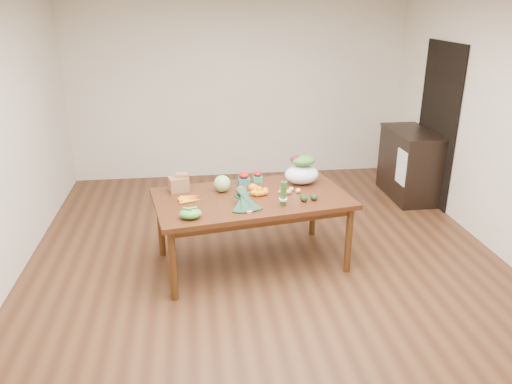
{
  "coord_description": "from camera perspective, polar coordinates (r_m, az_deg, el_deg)",
  "views": [
    {
      "loc": [
        -0.71,
        -4.45,
        2.59
      ],
      "look_at": [
        -0.13,
        0.0,
        0.85
      ],
      "focal_mm": 35.0,
      "sensor_mm": 36.0,
      "label": 1
    }
  ],
  "objects": [
    {
      "name": "snap_pea_bag",
      "position": [
        4.5,
        -7.5,
        -2.47
      ],
      "size": [
        0.2,
        0.15,
        0.09
      ],
      "primitive_type": "ellipsoid",
      "color": "#58B93E",
      "rests_on": "dining_table"
    },
    {
      "name": "salad_bag",
      "position": [
        5.3,
        5.25,
        2.4
      ],
      "size": [
        0.4,
        0.33,
        0.28
      ],
      "primitive_type": null,
      "rotation": [
        0.0,
        0.0,
        0.17
      ],
      "color": "white",
      "rests_on": "dining_table"
    },
    {
      "name": "avocado_a",
      "position": [
        4.86,
        5.47,
        -0.7
      ],
      "size": [
        0.1,
        0.12,
        0.07
      ],
      "primitive_type": "ellipsoid",
      "rotation": [
        0.0,
        0.0,
        0.3
      ],
      "color": "black",
      "rests_on": "dining_table"
    },
    {
      "name": "doorway_dark",
      "position": [
        7.01,
        19.99,
        7.25
      ],
      "size": [
        0.02,
        1.0,
        2.1
      ],
      "primitive_type": "cube",
      "color": "black",
      "rests_on": "floor"
    },
    {
      "name": "orange_b",
      "position": [
        5.08,
        -0.4,
        0.51
      ],
      "size": [
        0.09,
        0.09,
        0.09
      ],
      "primitive_type": "sphere",
      "color": "orange",
      "rests_on": "dining_table"
    },
    {
      "name": "potato_a",
      "position": [
        5.04,
        2.83,
        0.02
      ],
      "size": [
        0.05,
        0.04,
        0.04
      ],
      "primitive_type": "ellipsoid",
      "color": "tan",
      "rests_on": "dining_table"
    },
    {
      "name": "asparagus_bundle",
      "position": [
        4.72,
        3.14,
        -0.14
      ],
      "size": [
        0.1,
        0.13,
        0.26
      ],
      "primitive_type": null,
      "rotation": [
        0.15,
        0.0,
        0.17
      ],
      "color": "#517F3A",
      "rests_on": "dining_table"
    },
    {
      "name": "orange_c",
      "position": [
        5.07,
        -0.11,
        0.42
      ],
      "size": [
        0.08,
        0.08,
        0.08
      ],
      "primitive_type": "sphere",
      "color": "orange",
      "rests_on": "dining_table"
    },
    {
      "name": "carrots",
      "position": [
        4.92,
        -7.52,
        -0.77
      ],
      "size": [
        0.25,
        0.22,
        0.03
      ],
      "primitive_type": null,
      "rotation": [
        0.0,
        0.0,
        0.17
      ],
      "color": "orange",
      "rests_on": "dining_table"
    },
    {
      "name": "mandarin_cluster",
      "position": [
        4.99,
        0.39,
        0.17
      ],
      "size": [
        0.21,
        0.21,
        0.1
      ],
      "primitive_type": null,
      "rotation": [
        0.0,
        0.0,
        0.17
      ],
      "color": "orange",
      "rests_on": "dining_table"
    },
    {
      "name": "potato_d",
      "position": [
        5.14,
        2.97,
        0.43
      ],
      "size": [
        0.04,
        0.04,
        0.04
      ],
      "primitive_type": "ellipsoid",
      "color": "tan",
      "rests_on": "dining_table"
    },
    {
      "name": "room_walls",
      "position": [
        4.67,
        1.57,
        5.81
      ],
      "size": [
        5.02,
        6.02,
        2.7
      ],
      "color": "white",
      "rests_on": "floor"
    },
    {
      "name": "floor",
      "position": [
        5.2,
        1.42,
        -8.68
      ],
      "size": [
        6.0,
        6.0,
        0.0
      ],
      "primitive_type": "plane",
      "color": "#57341E",
      "rests_on": "ground"
    },
    {
      "name": "strawberry_basket_b",
      "position": [
        5.37,
        0.19,
        1.67
      ],
      "size": [
        0.11,
        0.11,
        0.09
      ],
      "primitive_type": null,
      "rotation": [
        0.0,
        0.0,
        0.17
      ],
      "color": "red",
      "rests_on": "dining_table"
    },
    {
      "name": "kale_bunch",
      "position": [
        4.65,
        -1.13,
        -1.05
      ],
      "size": [
        0.38,
        0.45,
        0.16
      ],
      "primitive_type": null,
      "rotation": [
        0.0,
        0.0,
        0.17
      ],
      "color": "black",
      "rests_on": "dining_table"
    },
    {
      "name": "cabbage",
      "position": [
        5.08,
        -3.88,
        0.96
      ],
      "size": [
        0.17,
        0.17,
        0.17
      ],
      "primitive_type": "sphere",
      "color": "#93C471",
      "rests_on": "dining_table"
    },
    {
      "name": "strawberry_basket_a",
      "position": [
        5.28,
        -1.38,
        1.4
      ],
      "size": [
        0.13,
        0.13,
        0.11
      ],
      "primitive_type": null,
      "rotation": [
        0.0,
        0.0,
        0.17
      ],
      "color": "red",
      "rests_on": "dining_table"
    },
    {
      "name": "potato_c",
      "position": [
        5.11,
        4.04,
        0.32
      ],
      "size": [
        0.05,
        0.05,
        0.05
      ],
      "primitive_type": "ellipsoid",
      "color": "tan",
      "rests_on": "dining_table"
    },
    {
      "name": "dining_table",
      "position": [
        5.13,
        -0.5,
        -4.38
      ],
      "size": [
        2.06,
        1.36,
        0.75
      ],
      "primitive_type": "cube",
      "rotation": [
        0.0,
        0.0,
        0.17
      ],
      "color": "#431E0F",
      "rests_on": "floor"
    },
    {
      "name": "paper_bag",
      "position": [
        5.14,
        -8.84,
        1.04
      ],
      "size": [
        0.29,
        0.25,
        0.18
      ],
      "primitive_type": null,
      "rotation": [
        0.0,
        0.0,
        0.17
      ],
      "color": "brown",
      "rests_on": "dining_table"
    },
    {
      "name": "cabinet",
      "position": [
        7.17,
        17.06,
        3.06
      ],
      "size": [
        0.52,
        1.02,
        0.94
      ],
      "primitive_type": "cube",
      "color": "black",
      "rests_on": "floor"
    },
    {
      "name": "avocado_b",
      "position": [
        4.9,
        6.6,
        -0.56
      ],
      "size": [
        0.09,
        0.11,
        0.07
      ],
      "primitive_type": "ellipsoid",
      "rotation": [
        0.0,
        0.0,
        0.3
      ],
      "color": "black",
      "rests_on": "dining_table"
    },
    {
      "name": "dish_towel",
      "position": [
        6.75,
        16.27,
        2.74
      ],
      "size": [
        0.02,
        0.28,
        0.45
      ],
      "primitive_type": "cube",
      "color": "white",
      "rests_on": "cabinet"
    },
    {
      "name": "potato_e",
      "position": [
        5.07,
        4.84,
        0.15
      ],
      "size": [
        0.06,
        0.05,
        0.05
      ],
      "primitive_type": "ellipsoid",
      "color": "tan",
      "rests_on": "dining_table"
    },
    {
      "name": "orange_a",
      "position": [
        5.03,
        -1.73,
        0.24
      ],
      "size": [
        0.08,
        0.08,
        0.08
      ],
      "primitive_type": "sphere",
      "color": "orange",
      "rests_on": "dining_table"
    },
    {
      "name": "potato_b",
      "position": [
        5.03,
        3.76,
        0.01
      ],
      "size": [
        0.06,
        0.05,
        0.05
      ],
      "primitive_type": "ellipsoid",
      "color": "tan",
      "rests_on": "dining_table"
    }
  ]
}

